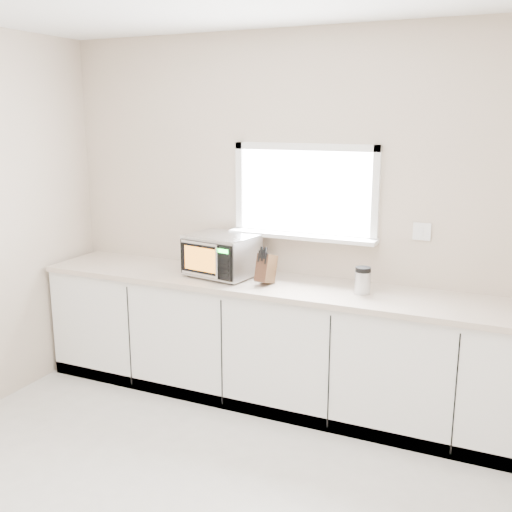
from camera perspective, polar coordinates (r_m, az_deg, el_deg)
The scene contains 7 objects.
back_wall at distance 4.46m, azimuth 4.72°, elevation 3.75°, with size 4.00×0.17×2.70m.
cabinets at distance 4.44m, azimuth 3.17°, elevation -8.67°, with size 3.92×0.60×0.88m, color white.
countertop at distance 4.28m, azimuth 3.20°, elevation -2.99°, with size 3.92×0.64×0.04m, color beige.
microwave at distance 4.46m, azimuth -3.31°, elevation 0.13°, with size 0.54×0.47×0.31m.
knife_block at distance 4.25m, azimuth 0.96°, elevation -1.13°, with size 0.11×0.20×0.28m.
cutting_board at distance 4.73m, azimuth -3.40°, elevation 0.73°, with size 0.30×0.30×0.02m, color olive.
coffee_grinder at distance 4.10m, azimuth 10.13°, elevation -2.29°, with size 0.12×0.12×0.19m.
Camera 1 is at (1.48, -2.14, 2.09)m, focal length 42.00 mm.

